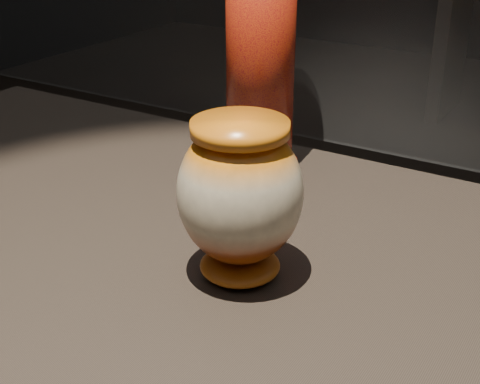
# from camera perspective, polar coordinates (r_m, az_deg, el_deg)

# --- Properties ---
(main_vase) EXTENTS (0.16, 0.16, 0.19)m
(main_vase) POSITION_cam_1_polar(r_m,az_deg,el_deg) (0.76, 0.00, -0.24)
(main_vase) COLOR maroon
(main_vase) RESTS_ON display_plinth
(tall_vase) EXTENTS (0.13, 0.13, 0.40)m
(tall_vase) POSITION_cam_1_polar(r_m,az_deg,el_deg) (1.03, 1.77, 11.83)
(tall_vase) COLOR #AF350B
(tall_vase) RESTS_ON display_plinth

